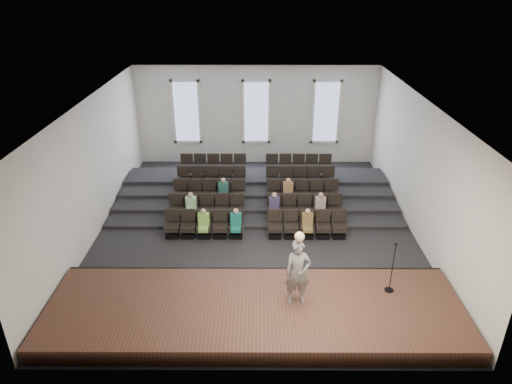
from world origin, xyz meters
TOP-DOWN VIEW (x-y plane):
  - ground at (0.00, 0.00)m, footprint 14.00×14.00m
  - ceiling at (0.00, 0.00)m, footprint 12.00×14.00m
  - wall_back at (0.00, 7.02)m, footprint 12.00×0.04m
  - wall_front at (0.00, -7.02)m, footprint 12.00×0.04m
  - wall_left at (-6.02, 0.00)m, footprint 0.04×14.00m
  - wall_right at (6.02, 0.00)m, footprint 0.04×14.00m
  - stage at (0.00, -5.10)m, footprint 11.80×3.60m
  - stage_lip at (0.00, -3.33)m, footprint 11.80×0.06m
  - risers at (0.00, 3.17)m, footprint 11.80×4.80m
  - seating_rows at (-0.00, 1.54)m, footprint 6.80×4.70m
  - windows at (0.00, 6.95)m, footprint 8.44×0.10m
  - audience at (0.00, 0.32)m, footprint 5.45×2.64m
  - speaker at (1.20, -4.93)m, footprint 0.76×0.53m
  - mic_stand at (3.98, -4.43)m, footprint 0.27×0.27m

SIDE VIEW (x-z plane):
  - ground at x=0.00m, z-range 0.00..0.00m
  - risers at x=0.00m, z-range -0.10..0.50m
  - stage at x=0.00m, z-range 0.00..0.50m
  - stage_lip at x=0.00m, z-range -0.01..0.51m
  - seating_rows at x=0.00m, z-range -0.15..1.52m
  - audience at x=0.00m, z-range 0.26..1.36m
  - mic_stand at x=3.98m, z-range 0.17..1.81m
  - speaker at x=1.20m, z-range 0.50..2.47m
  - wall_back at x=0.00m, z-range 0.00..5.00m
  - wall_front at x=0.00m, z-range 0.00..5.00m
  - wall_left at x=-6.02m, z-range 0.00..5.00m
  - wall_right at x=6.02m, z-range 0.00..5.00m
  - windows at x=0.00m, z-range 1.08..4.32m
  - ceiling at x=0.00m, z-range 5.00..5.02m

